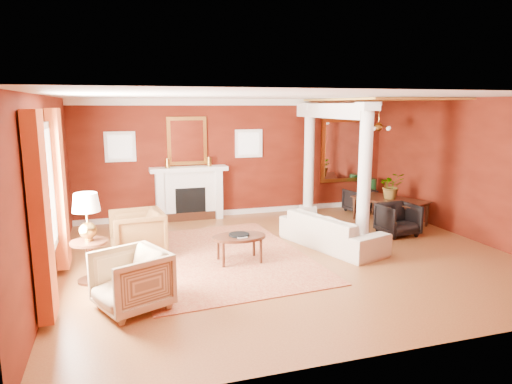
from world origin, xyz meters
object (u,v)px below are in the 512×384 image
object	(u,v)px
armchair_stripe	(131,278)
armchair_leopard	(137,231)
coffee_table	(239,238)
side_table	(87,223)
sofa	(332,225)
dining_table	(391,204)

from	to	relation	value
armchair_stripe	armchair_leopard	bearing A→B (deg)	151.11
coffee_table	side_table	world-z (taller)	side_table
sofa	armchair_leopard	bearing A→B (deg)	63.82
sofa	armchair_leopard	size ratio (longest dim) A/B	2.36
armchair_stripe	coffee_table	bearing A→B (deg)	102.53
armchair_stripe	side_table	bearing A→B (deg)	-178.33
sofa	side_table	world-z (taller)	side_table
coffee_table	side_table	size ratio (longest dim) A/B	0.67
armchair_stripe	coffee_table	size ratio (longest dim) A/B	0.94
sofa	dining_table	distance (m)	2.53
armchair_leopard	coffee_table	size ratio (longest dim) A/B	0.98
coffee_table	dining_table	distance (m)	4.45
armchair_leopard	armchair_stripe	xyz separation A→B (m)	(-0.19, -2.26, -0.02)
side_table	armchair_leopard	bearing A→B (deg)	53.47
armchair_leopard	coffee_table	bearing A→B (deg)	57.52
side_table	dining_table	distance (m)	6.88
sofa	armchair_stripe	xyz separation A→B (m)	(-3.86, -1.74, 0.01)
armchair_leopard	side_table	xyz separation A→B (m)	(-0.78, -1.05, 0.48)
coffee_table	side_table	xyz separation A→B (m)	(-2.47, -0.19, 0.51)
armchair_leopard	coffee_table	world-z (taller)	armchair_leopard
sofa	armchair_stripe	bearing A→B (deg)	96.18
armchair_leopard	coffee_table	xyz separation A→B (m)	(1.70, -0.86, -0.03)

